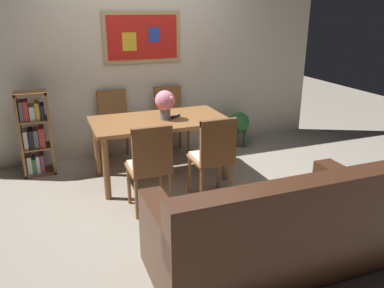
% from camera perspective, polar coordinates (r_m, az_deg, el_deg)
% --- Properties ---
extents(ground_plane, '(12.00, 12.00, 0.00)m').
position_cam_1_polar(ground_plane, '(4.30, -1.90, -7.23)').
color(ground_plane, gray).
extents(wall_back_with_painting, '(5.20, 0.14, 2.60)m').
position_cam_1_polar(wall_back_with_painting, '(5.32, -7.53, 12.56)').
color(wall_back_with_painting, beige).
rests_on(wall_back_with_painting, ground_plane).
extents(dining_table, '(1.53, 0.83, 0.72)m').
position_cam_1_polar(dining_table, '(4.48, -4.78, 2.50)').
color(dining_table, brown).
rests_on(dining_table, ground_plane).
extents(dining_chair_far_right, '(0.40, 0.41, 0.91)m').
position_cam_1_polar(dining_chair_far_right, '(5.33, -3.24, 4.30)').
color(dining_chair_far_right, brown).
rests_on(dining_chair_far_right, ground_plane).
extents(dining_chair_near_left, '(0.40, 0.41, 0.91)m').
position_cam_1_polar(dining_chair_near_left, '(3.73, -6.15, -2.58)').
color(dining_chair_near_left, brown).
rests_on(dining_chair_near_left, ground_plane).
extents(dining_chair_near_right, '(0.40, 0.41, 0.91)m').
position_cam_1_polar(dining_chair_near_right, '(3.94, 3.23, -1.24)').
color(dining_chair_near_right, brown).
rests_on(dining_chair_near_right, ground_plane).
extents(dining_chair_far_left, '(0.40, 0.41, 0.91)m').
position_cam_1_polar(dining_chair_far_left, '(5.17, -11.34, 3.48)').
color(dining_chair_far_left, brown).
rests_on(dining_chair_far_left, ground_plane).
extents(leather_couch, '(1.80, 0.84, 0.84)m').
position_cam_1_polar(leather_couch, '(3.08, 11.39, -12.59)').
color(leather_couch, '#472819').
rests_on(leather_couch, ground_plane).
extents(bookshelf, '(0.36, 0.28, 1.01)m').
position_cam_1_polar(bookshelf, '(4.99, -22.11, 1.33)').
color(bookshelf, brown).
rests_on(bookshelf, ground_plane).
extents(potted_ivy, '(0.30, 0.30, 0.52)m').
position_cam_1_polar(potted_ivy, '(5.70, 6.91, 2.47)').
color(potted_ivy, '#4C4742').
rests_on(potted_ivy, ground_plane).
extents(flower_vase, '(0.24, 0.23, 0.33)m').
position_cam_1_polar(flower_vase, '(4.39, -3.98, 6.16)').
color(flower_vase, slate).
rests_on(flower_vase, dining_table).
extents(tv_remote, '(0.15, 0.13, 0.02)m').
position_cam_1_polar(tv_remote, '(4.51, -2.50, 4.11)').
color(tv_remote, black).
rests_on(tv_remote, dining_table).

